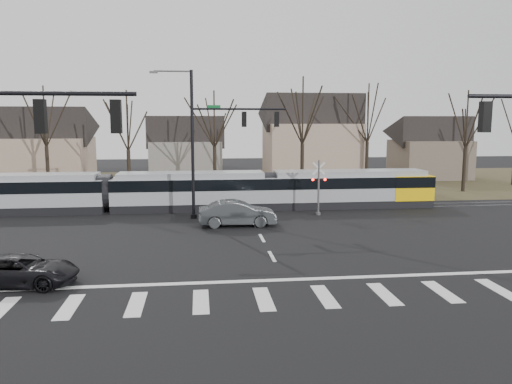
{
  "coord_description": "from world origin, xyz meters",
  "views": [
    {
      "loc": [
        -3.6,
        -22.2,
        6.74
      ],
      "look_at": [
        0.0,
        9.0,
        2.3
      ],
      "focal_mm": 35.0,
      "sensor_mm": 36.0,
      "label": 1
    }
  ],
  "objects": [
    {
      "name": "signal_pole_far",
      "position": [
        -2.41,
        12.5,
        5.7
      ],
      "size": [
        9.28,
        0.44,
        10.2
      ],
      "color": "black",
      "rests_on": "ground"
    },
    {
      "name": "house_c",
      "position": [
        9.0,
        33.0,
        5.23
      ],
      "size": [
        10.8,
        8.64,
        10.1
      ],
      "color": "gray",
      "rests_on": "ground"
    },
    {
      "name": "rail_pair",
      "position": [
        0.0,
        15.8,
        0.03
      ],
      "size": [
        90.0,
        1.52,
        0.06
      ],
      "color": "#59595E",
      "rests_on": "ground"
    },
    {
      "name": "lane_dashes",
      "position": [
        0.0,
        16.0,
        0.01
      ],
      "size": [
        0.18,
        30.0,
        0.01
      ],
      "color": "silver",
      "rests_on": "ground"
    },
    {
      "name": "house_d",
      "position": [
        24.0,
        35.0,
        3.97
      ],
      "size": [
        8.64,
        7.56,
        7.65
      ],
      "color": "brown",
      "rests_on": "ground"
    },
    {
      "name": "house_b",
      "position": [
        -5.0,
        36.0,
        3.97
      ],
      "size": [
        8.64,
        7.56,
        7.65
      ],
      "color": "slate",
      "rests_on": "ground"
    },
    {
      "name": "sedan",
      "position": [
        -1.15,
        9.66,
        0.82
      ],
      "size": [
        1.85,
        5.04,
        1.65
      ],
      "primitive_type": "imported",
      "rotation": [
        0.0,
        0.0,
        1.56
      ],
      "color": "#3D4043",
      "rests_on": "ground"
    },
    {
      "name": "house_a",
      "position": [
        -20.0,
        34.0,
        4.46
      ],
      "size": [
        9.72,
        8.64,
        8.6
      ],
      "color": "gray",
      "rests_on": "ground"
    },
    {
      "name": "suv",
      "position": [
        -10.99,
        -1.23,
        0.64
      ],
      "size": [
        3.15,
        5.08,
        1.28
      ],
      "primitive_type": "imported",
      "rotation": [
        0.0,
        0.0,
        1.46
      ],
      "color": "black",
      "rests_on": "ground"
    },
    {
      "name": "tram",
      "position": [
        -4.34,
        16.0,
        1.58
      ],
      "size": [
        38.34,
        2.85,
        2.91
      ],
      "color": "gray",
      "rests_on": "ground"
    },
    {
      "name": "crosswalk",
      "position": [
        0.0,
        -4.0,
        0.01
      ],
      "size": [
        27.0,
        2.6,
        0.01
      ],
      "color": "silver",
      "rests_on": "ground"
    },
    {
      "name": "stop_line",
      "position": [
        0.0,
        -1.8,
        0.01
      ],
      "size": [
        28.0,
        0.35,
        0.01
      ],
      "primitive_type": "cube",
      "color": "silver",
      "rests_on": "ground"
    },
    {
      "name": "rail_crossing_signal",
      "position": [
        5.0,
        12.79,
        1.89
      ],
      "size": [
        1.08,
        0.36,
        4.0
      ],
      "color": "#59595B",
      "rests_on": "ground"
    },
    {
      "name": "ground",
      "position": [
        0.0,
        0.0,
        0.0
      ],
      "size": [
        140.0,
        140.0,
        0.0
      ],
      "primitive_type": "plane",
      "color": "black"
    },
    {
      "name": "grass_verge",
      "position": [
        0.0,
        32.0,
        0.01
      ],
      "size": [
        140.0,
        28.0,
        0.01
      ],
      "primitive_type": "cube",
      "color": "#38331E",
      "rests_on": "ground"
    },
    {
      "name": "tree_row",
      "position": [
        2.0,
        26.0,
        5.0
      ],
      "size": [
        59.2,
        7.2,
        10.0
      ],
      "color": "black",
      "rests_on": "ground"
    }
  ]
}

